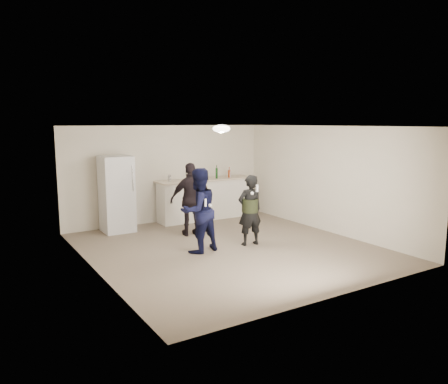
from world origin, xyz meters
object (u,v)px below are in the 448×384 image
counter (205,200)px  shaker (170,178)px  man (199,211)px  spectator (192,199)px  woman (250,210)px  fridge (117,194)px

counter → shaker: 1.22m
man → spectator: size_ratio=1.01×
woman → counter: bearing=-93.1°
fridge → man: 2.64m
woman → spectator: spectator is taller
shaker → spectator: size_ratio=0.10×
fridge → shaker: bearing=2.8°
woman → shaker: bearing=-71.3°
shaker → counter: bearing=0.1°
fridge → woman: bearing=-52.5°
man → woman: 1.17m
spectator → counter: bearing=-116.8°
fridge → shaker: size_ratio=10.59×
shaker → woman: bearing=-77.3°
shaker → woman: 2.79m
fridge → spectator: 1.84m
fridge → woman: fridge is taller
counter → fridge: fridge is taller
counter → shaker: shaker is taller
man → shaker: bearing=-113.1°
counter → woman: size_ratio=1.73×
counter → woman: woman is taller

